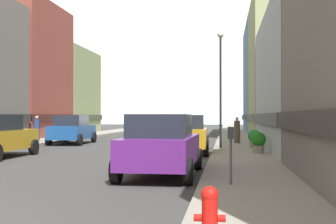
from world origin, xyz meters
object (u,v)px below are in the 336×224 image
at_px(car_right_0, 162,145).
at_px(streetlamp_right, 221,71).
at_px(pedestrian_1, 37,129).
at_px(car_right_1, 186,134).
at_px(parking_meter_near, 231,147).
at_px(car_left_2, 72,129).
at_px(potted_plant_1, 5,134).
at_px(pedestrian_0, 237,131).
at_px(potted_plant_2, 258,142).
at_px(fire_hydrant_near, 210,212).
at_px(potted_plant_0, 254,138).

distance_m(car_right_0, streetlamp_right, 10.40).
bearing_deg(streetlamp_right, pedestrian_1, 159.58).
height_order(car_right_1, parking_meter_near, car_right_1).
relative_size(car_left_2, potted_plant_1, 4.74).
distance_m(pedestrian_0, pedestrian_1, 12.51).
bearing_deg(potted_plant_2, pedestrian_1, 150.79).
bearing_deg(car_left_2, fire_hydrant_near, -66.09).
distance_m(car_right_1, potted_plant_0, 3.60).
bearing_deg(car_left_2, car_right_1, -37.28).
xyz_separation_m(car_right_0, pedestrian_1, (-10.05, 14.13, -0.02)).
xyz_separation_m(potted_plant_1, pedestrian_1, (0.75, 2.65, 0.18)).
distance_m(car_left_2, potted_plant_2, 12.90).
bearing_deg(streetlamp_right, potted_plant_1, 172.32).
bearing_deg(car_right_1, pedestrian_0, 66.49).
bearing_deg(car_left_2, streetlamp_right, -23.45).
bearing_deg(car_right_1, potted_plant_2, -21.74).
relative_size(car_right_1, pedestrian_0, 2.93).
relative_size(car_left_2, pedestrian_1, 2.80).
bearing_deg(pedestrian_1, car_right_1, -31.39).
height_order(car_left_2, potted_plant_1, car_left_2).
height_order(car_left_2, car_right_0, same).
bearing_deg(car_right_0, parking_meter_near, -49.90).
relative_size(pedestrian_1, streetlamp_right, 0.27).
relative_size(car_right_0, parking_meter_near, 3.32).
bearing_deg(potted_plant_2, car_left_2, 146.83).
bearing_deg(car_right_1, car_left_2, 142.72).
bearing_deg(parking_meter_near, pedestrian_1, 126.11).
distance_m(car_left_2, potted_plant_0, 11.57).
bearing_deg(potted_plant_0, parking_meter_near, -95.97).
bearing_deg(car_left_2, pedestrian_0, -0.82).
bearing_deg(car_left_2, pedestrian_1, 171.88).
relative_size(car_left_2, fire_hydrant_near, 6.37).
distance_m(fire_hydrant_near, potted_plant_2, 13.89).
xyz_separation_m(car_right_1, potted_plant_0, (3.20, 1.63, -0.26)).
bearing_deg(pedestrian_0, pedestrian_1, 177.74).
xyz_separation_m(parking_meter_near, potted_plant_0, (1.25, 11.94, -0.38)).
height_order(car_left_2, streetlamp_right, streetlamp_right).
distance_m(car_left_2, potted_plant_1, 3.95).
bearing_deg(car_right_1, streetlamp_right, 49.42).
height_order(fire_hydrant_near, pedestrian_1, pedestrian_1).
distance_m(car_right_1, pedestrian_0, 6.15).
xyz_separation_m(car_right_1, pedestrian_0, (2.45, 5.64, -0.05)).
relative_size(car_right_1, streetlamp_right, 0.76).
bearing_deg(car_right_1, potted_plant_1, 162.15).
relative_size(parking_meter_near, potted_plant_1, 1.41).
bearing_deg(potted_plant_0, car_right_1, -153.09).
xyz_separation_m(car_right_1, potted_plant_1, (-10.80, 3.48, -0.20)).
bearing_deg(fire_hydrant_near, streetlamp_right, 90.34).
bearing_deg(pedestrian_1, streetlamp_right, -20.42).
bearing_deg(parking_meter_near, fire_hydrant_near, -93.61).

